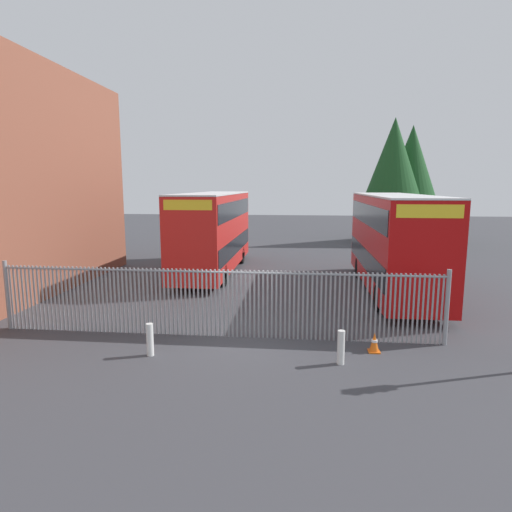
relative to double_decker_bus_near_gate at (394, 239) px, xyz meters
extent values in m
plane|color=#3D3D42|center=(-5.96, 1.24, -2.42)|extent=(100.00, 100.00, 0.00)
cylinder|color=gray|center=(-13.97, -6.76, -1.32)|extent=(0.06, 0.06, 2.20)
cylinder|color=gray|center=(-13.83, -6.76, -1.32)|extent=(0.06, 0.06, 2.20)
cylinder|color=gray|center=(-13.69, -6.76, -1.32)|extent=(0.06, 0.06, 2.20)
cylinder|color=gray|center=(-13.55, -6.76, -1.32)|extent=(0.06, 0.06, 2.20)
cylinder|color=gray|center=(-13.41, -6.76, -1.32)|extent=(0.06, 0.06, 2.20)
cylinder|color=gray|center=(-13.27, -6.76, -1.32)|extent=(0.06, 0.06, 2.20)
cylinder|color=gray|center=(-13.13, -6.76, -1.32)|extent=(0.06, 0.06, 2.20)
cylinder|color=gray|center=(-12.99, -6.76, -1.32)|extent=(0.06, 0.06, 2.20)
cylinder|color=gray|center=(-12.85, -6.76, -1.32)|extent=(0.06, 0.06, 2.20)
cylinder|color=gray|center=(-12.71, -6.76, -1.32)|extent=(0.06, 0.06, 2.20)
cylinder|color=gray|center=(-12.57, -6.76, -1.32)|extent=(0.06, 0.06, 2.20)
cylinder|color=gray|center=(-12.43, -6.76, -1.32)|extent=(0.06, 0.06, 2.20)
cylinder|color=gray|center=(-12.29, -6.76, -1.32)|extent=(0.06, 0.06, 2.20)
cylinder|color=gray|center=(-12.15, -6.76, -1.32)|extent=(0.06, 0.06, 2.20)
cylinder|color=gray|center=(-12.01, -6.76, -1.32)|extent=(0.06, 0.06, 2.20)
cylinder|color=gray|center=(-11.87, -6.76, -1.32)|extent=(0.06, 0.06, 2.20)
cylinder|color=gray|center=(-11.73, -6.76, -1.32)|extent=(0.06, 0.06, 2.20)
cylinder|color=gray|center=(-11.59, -6.76, -1.32)|extent=(0.06, 0.06, 2.20)
cylinder|color=gray|center=(-11.45, -6.76, -1.32)|extent=(0.06, 0.06, 2.20)
cylinder|color=gray|center=(-11.31, -6.76, -1.32)|extent=(0.06, 0.06, 2.20)
cylinder|color=gray|center=(-11.17, -6.76, -1.32)|extent=(0.06, 0.06, 2.20)
cylinder|color=gray|center=(-11.04, -6.76, -1.32)|extent=(0.06, 0.06, 2.20)
cylinder|color=gray|center=(-10.90, -6.76, -1.32)|extent=(0.06, 0.06, 2.20)
cylinder|color=gray|center=(-10.76, -6.76, -1.32)|extent=(0.06, 0.06, 2.20)
cylinder|color=gray|center=(-10.62, -6.76, -1.32)|extent=(0.06, 0.06, 2.20)
cylinder|color=gray|center=(-10.48, -6.76, -1.32)|extent=(0.06, 0.06, 2.20)
cylinder|color=gray|center=(-10.34, -6.76, -1.32)|extent=(0.06, 0.06, 2.20)
cylinder|color=gray|center=(-10.20, -6.76, -1.32)|extent=(0.06, 0.06, 2.20)
cylinder|color=gray|center=(-10.06, -6.76, -1.32)|extent=(0.06, 0.06, 2.20)
cylinder|color=gray|center=(-9.92, -6.76, -1.32)|extent=(0.06, 0.06, 2.20)
cylinder|color=gray|center=(-9.78, -6.76, -1.32)|extent=(0.06, 0.06, 2.20)
cylinder|color=gray|center=(-9.64, -6.76, -1.32)|extent=(0.06, 0.06, 2.20)
cylinder|color=gray|center=(-9.50, -6.76, -1.32)|extent=(0.06, 0.06, 2.20)
cylinder|color=gray|center=(-9.36, -6.76, -1.32)|extent=(0.06, 0.06, 2.20)
cylinder|color=gray|center=(-9.22, -6.76, -1.32)|extent=(0.06, 0.06, 2.20)
cylinder|color=gray|center=(-9.08, -6.76, -1.32)|extent=(0.06, 0.06, 2.20)
cylinder|color=gray|center=(-8.94, -6.76, -1.32)|extent=(0.06, 0.06, 2.20)
cylinder|color=gray|center=(-8.80, -6.76, -1.32)|extent=(0.06, 0.06, 2.20)
cylinder|color=gray|center=(-8.66, -6.76, -1.32)|extent=(0.06, 0.06, 2.20)
cylinder|color=gray|center=(-8.52, -6.76, -1.32)|extent=(0.06, 0.06, 2.20)
cylinder|color=gray|center=(-8.38, -6.76, -1.32)|extent=(0.06, 0.06, 2.20)
cylinder|color=gray|center=(-8.24, -6.76, -1.32)|extent=(0.06, 0.06, 2.20)
cylinder|color=gray|center=(-8.10, -6.76, -1.32)|extent=(0.06, 0.06, 2.20)
cylinder|color=gray|center=(-7.96, -6.76, -1.32)|extent=(0.06, 0.06, 2.20)
cylinder|color=gray|center=(-7.82, -6.76, -1.32)|extent=(0.06, 0.06, 2.20)
cylinder|color=gray|center=(-7.68, -6.76, -1.32)|extent=(0.06, 0.06, 2.20)
cylinder|color=gray|center=(-7.54, -6.76, -1.32)|extent=(0.06, 0.06, 2.20)
cylinder|color=gray|center=(-7.40, -6.76, -1.32)|extent=(0.06, 0.06, 2.20)
cylinder|color=gray|center=(-7.26, -6.76, -1.32)|extent=(0.06, 0.06, 2.20)
cylinder|color=gray|center=(-7.12, -6.76, -1.32)|extent=(0.06, 0.06, 2.20)
cylinder|color=gray|center=(-6.98, -6.76, -1.32)|extent=(0.06, 0.06, 2.20)
cylinder|color=gray|center=(-6.84, -6.76, -1.32)|extent=(0.06, 0.06, 2.20)
cylinder|color=gray|center=(-6.70, -6.76, -1.32)|extent=(0.06, 0.06, 2.20)
cylinder|color=gray|center=(-6.56, -6.76, -1.32)|extent=(0.06, 0.06, 2.20)
cylinder|color=gray|center=(-6.42, -6.76, -1.32)|extent=(0.06, 0.06, 2.20)
cylinder|color=gray|center=(-6.28, -6.76, -1.32)|extent=(0.06, 0.06, 2.20)
cylinder|color=gray|center=(-6.14, -6.76, -1.32)|extent=(0.06, 0.06, 2.20)
cylinder|color=gray|center=(-6.00, -6.76, -1.32)|extent=(0.06, 0.06, 2.20)
cylinder|color=gray|center=(-5.86, -6.76, -1.32)|extent=(0.06, 0.06, 2.20)
cylinder|color=gray|center=(-5.72, -6.76, -1.32)|extent=(0.06, 0.06, 2.20)
cylinder|color=gray|center=(-5.58, -6.76, -1.32)|extent=(0.06, 0.06, 2.20)
cylinder|color=gray|center=(-5.44, -6.76, -1.32)|extent=(0.06, 0.06, 2.20)
cylinder|color=gray|center=(-5.30, -6.76, -1.32)|extent=(0.06, 0.06, 2.20)
cylinder|color=gray|center=(-5.16, -6.76, -1.32)|extent=(0.06, 0.06, 2.20)
cylinder|color=gray|center=(-5.02, -6.76, -1.32)|extent=(0.06, 0.06, 2.20)
cylinder|color=gray|center=(-4.88, -6.76, -1.32)|extent=(0.06, 0.06, 2.20)
cylinder|color=gray|center=(-4.74, -6.76, -1.32)|extent=(0.06, 0.06, 2.20)
cylinder|color=gray|center=(-4.60, -6.76, -1.32)|extent=(0.06, 0.06, 2.20)
cylinder|color=gray|center=(-4.46, -6.76, -1.32)|extent=(0.06, 0.06, 2.20)
cylinder|color=gray|center=(-4.32, -6.76, -1.32)|extent=(0.06, 0.06, 2.20)
cylinder|color=gray|center=(-4.18, -6.76, -1.32)|extent=(0.06, 0.06, 2.20)
cylinder|color=gray|center=(-4.04, -6.76, -1.32)|extent=(0.06, 0.06, 2.20)
cylinder|color=gray|center=(-3.90, -6.76, -1.32)|extent=(0.06, 0.06, 2.20)
cylinder|color=gray|center=(-3.76, -6.76, -1.32)|extent=(0.06, 0.06, 2.20)
cylinder|color=gray|center=(-3.62, -6.76, -1.32)|extent=(0.06, 0.06, 2.20)
cylinder|color=gray|center=(-3.48, -6.76, -1.32)|extent=(0.06, 0.06, 2.20)
cylinder|color=gray|center=(-3.34, -6.76, -1.32)|extent=(0.06, 0.06, 2.20)
cylinder|color=gray|center=(-3.20, -6.76, -1.32)|extent=(0.06, 0.06, 2.20)
cylinder|color=gray|center=(-3.06, -6.76, -1.32)|extent=(0.06, 0.06, 2.20)
cylinder|color=gray|center=(-2.92, -6.76, -1.32)|extent=(0.06, 0.06, 2.20)
cylinder|color=gray|center=(-2.78, -6.76, -1.32)|extent=(0.06, 0.06, 2.20)
cylinder|color=gray|center=(-2.64, -6.76, -1.32)|extent=(0.06, 0.06, 2.20)
cylinder|color=gray|center=(-2.50, -6.76, -1.32)|extent=(0.06, 0.06, 2.20)
cylinder|color=gray|center=(-2.36, -6.76, -1.32)|extent=(0.06, 0.06, 2.20)
cylinder|color=gray|center=(-2.22, -6.76, -1.32)|extent=(0.06, 0.06, 2.20)
cylinder|color=gray|center=(-2.08, -6.76, -1.32)|extent=(0.06, 0.06, 2.20)
cylinder|color=gray|center=(-1.94, -6.76, -1.32)|extent=(0.06, 0.06, 2.20)
cylinder|color=gray|center=(-1.80, -6.76, -1.32)|extent=(0.06, 0.06, 2.20)
cylinder|color=gray|center=(-1.66, -6.76, -1.32)|extent=(0.06, 0.06, 2.20)
cylinder|color=gray|center=(-1.52, -6.76, -1.32)|extent=(0.06, 0.06, 2.20)
cylinder|color=gray|center=(-1.38, -6.76, -1.32)|extent=(0.06, 0.06, 2.20)
cylinder|color=gray|center=(-1.24, -6.76, -1.32)|extent=(0.06, 0.06, 2.20)
cylinder|color=gray|center=(-1.10, -6.76, -1.32)|extent=(0.06, 0.06, 2.20)
cylinder|color=gray|center=(-0.96, -6.76, -1.32)|extent=(0.06, 0.06, 2.20)
cylinder|color=gray|center=(-0.82, -6.76, -1.32)|extent=(0.06, 0.06, 2.20)
cylinder|color=gray|center=(-0.69, -6.76, -1.32)|extent=(0.06, 0.06, 2.20)
cylinder|color=gray|center=(-0.55, -6.76, -1.32)|extent=(0.06, 0.06, 2.20)
cylinder|color=gray|center=(-0.41, -6.76, -1.32)|extent=(0.06, 0.06, 2.20)
cylinder|color=gray|center=(-0.27, -6.76, -1.32)|extent=(0.06, 0.06, 2.20)
cylinder|color=gray|center=(-0.13, -6.76, -1.32)|extent=(0.06, 0.06, 2.20)
cylinder|color=gray|center=(0.01, -6.76, -1.32)|extent=(0.06, 0.06, 2.20)
cylinder|color=gray|center=(0.15, -6.76, -1.32)|extent=(0.06, 0.06, 2.20)
cylinder|color=gray|center=(0.29, -6.76, -1.32)|extent=(0.06, 0.06, 2.20)
cylinder|color=gray|center=(-6.84, -6.76, -0.30)|extent=(14.27, 0.07, 0.07)
cylinder|color=gray|center=(-13.97, -6.76, -1.25)|extent=(0.14, 0.14, 2.35)
cylinder|color=gray|center=(0.29, -6.76, -1.25)|extent=(0.14, 0.14, 2.35)
cube|color=#B70C0C|center=(0.00, 0.01, -0.07)|extent=(2.50, 10.80, 4.00)
cube|color=black|center=(0.00, 0.01, -0.87)|extent=(2.54, 10.37, 0.90)
cube|color=black|center=(0.00, 0.01, 1.13)|extent=(2.54, 10.37, 0.90)
cube|color=yellow|center=(0.00, -5.34, 1.58)|extent=(2.12, 0.12, 0.44)
cube|color=silver|center=(0.00, 0.01, 1.96)|extent=(2.50, 10.80, 0.08)
cylinder|color=black|center=(-1.10, -3.34, -1.90)|extent=(0.30, 1.04, 1.04)
cylinder|color=black|center=(1.10, -3.34, -1.90)|extent=(0.30, 1.04, 1.04)
cylinder|color=black|center=(-1.10, 2.98, -1.90)|extent=(0.30, 1.04, 1.04)
cylinder|color=black|center=(1.10, 2.98, -1.90)|extent=(0.30, 1.04, 1.04)
cube|color=red|center=(-9.00, 3.58, -0.07)|extent=(2.50, 10.80, 4.00)
cube|color=black|center=(-9.00, 3.58, -0.87)|extent=(2.54, 10.37, 0.90)
cube|color=black|center=(-9.00, 3.58, 1.13)|extent=(2.54, 10.37, 0.90)
cube|color=yellow|center=(-9.00, -1.77, 1.58)|extent=(2.13, 0.12, 0.44)
cube|color=silver|center=(-9.00, 3.58, 1.96)|extent=(2.50, 10.80, 0.08)
cylinder|color=black|center=(-10.10, 0.23, -1.90)|extent=(0.30, 1.04, 1.04)
cylinder|color=black|center=(-7.90, 0.23, -1.90)|extent=(0.30, 1.04, 1.04)
cylinder|color=black|center=(-10.10, 6.55, -1.90)|extent=(0.30, 1.04, 1.04)
cylinder|color=black|center=(-7.90, 6.55, -1.90)|extent=(0.30, 1.04, 1.04)
cylinder|color=silver|center=(-8.38, -8.57, -1.95)|extent=(0.20, 0.20, 0.95)
cylinder|color=silver|center=(-3.00, -8.60, -1.95)|extent=(0.20, 0.20, 0.95)
cube|color=orange|center=(-1.95, -7.61, -2.40)|extent=(0.34, 0.34, 0.04)
cone|color=orange|center=(-1.95, -7.61, -2.11)|extent=(0.28, 0.28, 0.55)
cylinder|color=white|center=(-1.95, -7.61, -2.08)|extent=(0.19, 0.19, 0.07)
cylinder|color=#4C3823|center=(3.28, 17.70, -1.22)|extent=(0.36, 0.36, 2.41)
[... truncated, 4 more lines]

